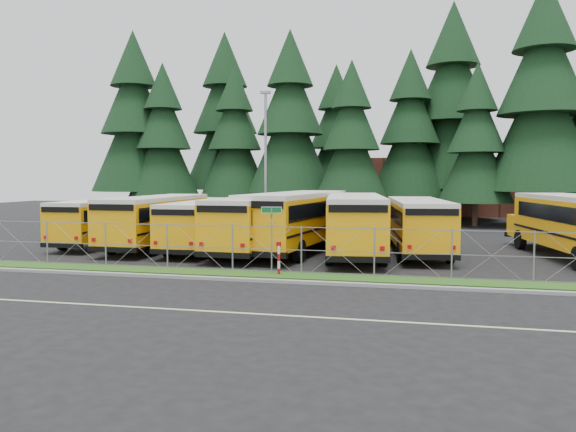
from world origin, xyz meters
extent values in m
plane|color=black|center=(0.00, 0.00, 0.00)|extent=(120.00, 120.00, 0.00)
cube|color=gray|center=(0.00, -3.10, 0.06)|extent=(50.00, 0.25, 0.12)
cube|color=#204E16|center=(0.00, -1.70, 0.03)|extent=(50.00, 1.40, 0.06)
cube|color=beige|center=(0.00, -8.00, 0.01)|extent=(50.00, 0.12, 0.01)
cube|color=brown|center=(6.00, 40.00, 3.00)|extent=(22.00, 10.00, 6.00)
cylinder|color=gray|center=(-2.15, -1.48, 1.40)|extent=(0.06, 0.06, 2.80)
cube|color=#0D6024|center=(-2.15, -1.48, 2.68)|extent=(0.79, 0.15, 0.22)
cube|color=white|center=(-2.15, -1.48, 2.68)|extent=(0.83, 0.15, 0.26)
cube|color=#0D6024|center=(-2.15, -1.48, 2.44)|extent=(0.11, 0.55, 0.18)
cylinder|color=#B20C0C|center=(-1.81, -1.61, 0.60)|extent=(0.11, 0.11, 1.20)
cylinder|color=gray|center=(-7.01, 15.54, 5.00)|extent=(0.20, 0.20, 10.00)
cube|color=gray|center=(-7.01, 15.54, 10.05)|extent=(0.70, 0.35, 0.18)
camera|label=1|loc=(3.60, -23.63, 4.03)|focal=35.00mm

